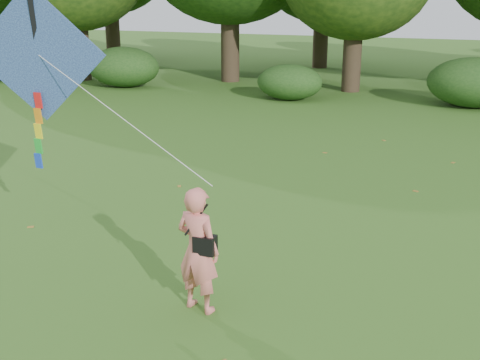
% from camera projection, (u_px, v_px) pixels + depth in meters
% --- Properties ---
extents(ground, '(100.00, 100.00, 0.00)m').
position_uv_depth(ground, '(248.00, 339.00, 7.88)').
color(ground, '#265114').
rests_on(ground, ground).
extents(man_kite_flyer, '(0.76, 0.59, 1.84)m').
position_uv_depth(man_kite_flyer, '(198.00, 250.00, 8.35)').
color(man_kite_flyer, '#DE7368').
rests_on(man_kite_flyer, ground).
extents(crossbody_bag, '(0.43, 0.20, 0.72)m').
position_uv_depth(crossbody_bag, '(205.00, 244.00, 8.25)').
color(crossbody_bag, black).
rests_on(crossbody_bag, ground).
extents(flying_kite, '(4.48, 1.42, 3.01)m').
position_uv_depth(flying_kite, '(38.00, 58.00, 9.55)').
color(flying_kite, '#2552A1').
rests_on(flying_kite, ground).
extents(shrub_band, '(39.15, 3.22, 1.88)m').
position_uv_depth(shrub_band, '(374.00, 81.00, 23.64)').
color(shrub_band, '#264919').
rests_on(shrub_band, ground).
extents(fallen_leaves, '(11.28, 15.05, 0.01)m').
position_uv_depth(fallen_leaves, '(356.00, 220.00, 11.88)').
color(fallen_leaves, olive).
rests_on(fallen_leaves, ground).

